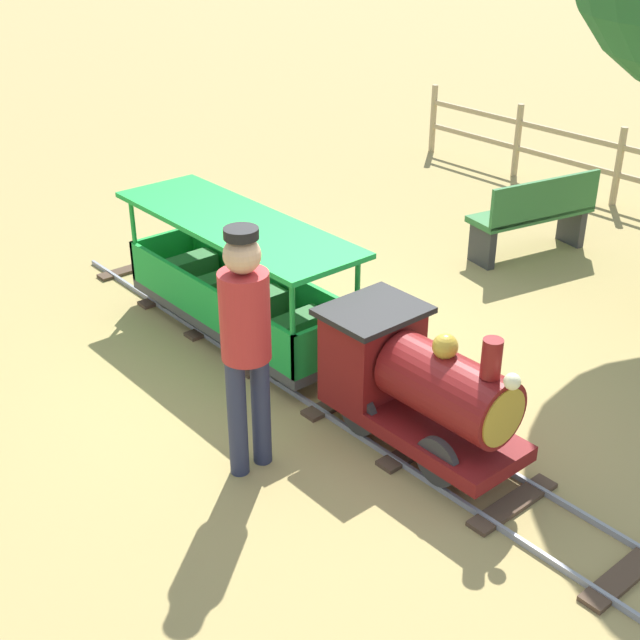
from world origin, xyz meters
The scene contains 6 objects.
ground_plane centered at (0.00, 0.00, 0.00)m, with size 60.00×60.00×0.00m, color #A38C51.
track centered at (0.00, -0.06, 0.02)m, with size 0.70×6.05×0.04m.
locomotive centered at (0.00, 0.98, 0.48)m, with size 0.66×1.45×0.98m.
passenger_car centered at (0.00, -0.96, 0.42)m, with size 0.76×2.35×0.97m.
conductor_person centered at (0.96, 0.50, 0.96)m, with size 0.30×0.30×1.62m.
park_bench centered at (-3.18, -0.47, 0.42)m, with size 1.35×0.66×0.82m.
Camera 1 is at (3.47, 4.13, 3.33)m, focal length 47.86 mm.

